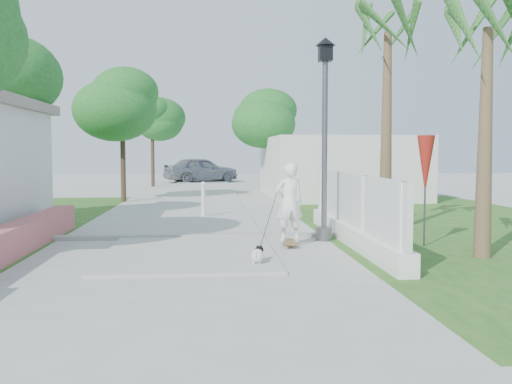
{
  "coord_description": "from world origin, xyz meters",
  "views": [
    {
      "loc": [
        0.35,
        -6.86,
        1.95
      ],
      "look_at": [
        1.37,
        5.31,
        1.1
      ],
      "focal_mm": 40.0,
      "sensor_mm": 36.0,
      "label": 1
    }
  ],
  "objects": [
    {
      "name": "curb",
      "position": [
        0.0,
        6.0,
        0.05
      ],
      "size": [
        6.5,
        0.25,
        0.1
      ],
      "primitive_type": "cube",
      "color": "#999993",
      "rests_on": "ground"
    },
    {
      "name": "pink_wall",
      "position": [
        -3.3,
        3.55,
        0.31
      ],
      "size": [
        0.45,
        8.2,
        0.8
      ],
      "color": "#C36564",
      "rests_on": "ground"
    },
    {
      "name": "parked_car",
      "position": [
        -0.11,
        30.61,
        0.82
      ],
      "size": [
        5.19,
        3.63,
        1.64
      ],
      "primitive_type": "imported",
      "rotation": [
        0.0,
        0.0,
        1.96
      ],
      "color": "#9A9CA1",
      "rests_on": "ground"
    },
    {
      "name": "tree_path_right",
      "position": [
        3.22,
        19.98,
        3.49
      ],
      "size": [
        3.0,
        3.0,
        4.79
      ],
      "color": "#4C3826",
      "rests_on": "ground"
    },
    {
      "name": "tree_path_far",
      "position": [
        -2.78,
        25.98,
        3.82
      ],
      "size": [
        3.2,
        3.2,
        5.17
      ],
      "color": "#4C3826",
      "rests_on": "ground"
    },
    {
      "name": "path_strip",
      "position": [
        0.0,
        20.0,
        0.03
      ],
      "size": [
        3.2,
        36.0,
        0.06
      ],
      "primitive_type": "cube",
      "color": "#B7B7B2",
      "rests_on": "ground"
    },
    {
      "name": "building_right",
      "position": [
        6.0,
        18.0,
        1.3
      ],
      "size": [
        6.0,
        8.0,
        2.6
      ],
      "primitive_type": "cube",
      "color": "silver",
      "rests_on": "ground"
    },
    {
      "name": "tree_path_left",
      "position": [
        -2.98,
        15.98,
        3.82
      ],
      "size": [
        3.4,
        3.4,
        5.23
      ],
      "color": "#4C3826",
      "rests_on": "ground"
    },
    {
      "name": "palm_far",
      "position": [
        4.6,
        6.5,
        4.48
      ],
      "size": [
        1.8,
        1.8,
        5.3
      ],
      "color": "brown",
      "rests_on": "ground"
    },
    {
      "name": "grass_right",
      "position": [
        7.0,
        8.0,
        0.01
      ],
      "size": [
        8.0,
        20.0,
        0.01
      ],
      "primitive_type": "cube",
      "color": "#2A591C",
      "rests_on": "ground"
    },
    {
      "name": "patio_umbrella",
      "position": [
        4.8,
        4.5,
        1.69
      ],
      "size": [
        0.36,
        0.36,
        2.3
      ],
      "color": "#59595E",
      "rests_on": "ground"
    },
    {
      "name": "street_lamp",
      "position": [
        2.9,
        5.5,
        2.43
      ],
      "size": [
        0.44,
        0.44,
        4.44
      ],
      "color": "#59595E",
      "rests_on": "ground"
    },
    {
      "name": "palm_near",
      "position": [
        5.4,
        3.2,
        3.95
      ],
      "size": [
        1.8,
        1.8,
        4.7
      ],
      "color": "brown",
      "rests_on": "ground"
    },
    {
      "name": "skateboarder",
      "position": [
        1.63,
        4.15,
        0.75
      ],
      "size": [
        1.16,
        2.3,
        1.73
      ],
      "rotation": [
        0.0,
        0.0,
        3.33
      ],
      "color": "#996A3D",
      "rests_on": "ground"
    },
    {
      "name": "bollard",
      "position": [
        0.2,
        10.0,
        0.58
      ],
      "size": [
        0.14,
        0.14,
        1.09
      ],
      "color": "white",
      "rests_on": "ground"
    },
    {
      "name": "ground",
      "position": [
        0.0,
        0.0,
        0.0
      ],
      "size": [
        90.0,
        90.0,
        0.0
      ],
      "primitive_type": "plane",
      "color": "#B7B7B2",
      "rests_on": "ground"
    },
    {
      "name": "dog",
      "position": [
        1.19,
        2.8,
        0.19
      ],
      "size": [
        0.31,
        0.49,
        0.35
      ],
      "rotation": [
        0.0,
        0.0,
        -0.26
      ],
      "color": "silver",
      "rests_on": "ground"
    },
    {
      "name": "lattice_fence",
      "position": [
        3.4,
        5.0,
        0.54
      ],
      "size": [
        0.35,
        7.0,
        1.5
      ],
      "color": "white",
      "rests_on": "ground"
    }
  ]
}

